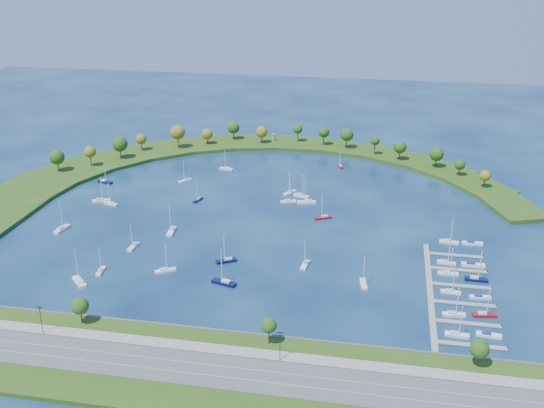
% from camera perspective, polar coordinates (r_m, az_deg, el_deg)
% --- Properties ---
extents(ground, '(700.00, 700.00, 0.00)m').
position_cam_1_polar(ground, '(307.55, -1.09, -0.97)').
color(ground, '#071B3F').
rests_on(ground, ground).
extents(south_shoreline, '(420.00, 43.10, 11.60)m').
position_cam_1_polar(south_shoreline, '(203.56, -8.30, -14.21)').
color(south_shoreline, '#2A4D14').
rests_on(south_shoreline, ground).
extents(breakwater, '(286.74, 247.64, 2.00)m').
position_cam_1_polar(breakwater, '(362.20, -6.73, 2.70)').
color(breakwater, '#2A4D14').
rests_on(breakwater, ground).
extents(breakwater_trees, '(242.25, 90.59, 14.86)m').
position_cam_1_polar(breakwater_trees, '(388.38, -2.35, 5.63)').
color(breakwater_trees, '#382314').
rests_on(breakwater_trees, breakwater).
extents(harbor_tower, '(2.60, 2.60, 4.64)m').
position_cam_1_polar(harbor_tower, '(418.56, 0.14, 6.03)').
color(harbor_tower, gray).
rests_on(harbor_tower, breakwater).
extents(dock_system, '(24.28, 82.00, 1.60)m').
position_cam_1_polar(dock_system, '(248.73, 15.71, -7.74)').
color(dock_system, gray).
rests_on(dock_system, ground).
extents(moored_boat_0, '(7.96, 4.10, 11.26)m').
position_cam_1_polar(moored_boat_0, '(329.17, -14.28, 0.08)').
color(moored_boat_0, white).
rests_on(moored_boat_0, ground).
extents(moored_boat_1, '(8.17, 3.49, 11.64)m').
position_cam_1_polar(moored_boat_1, '(370.58, -4.13, 3.24)').
color(moored_boat_1, white).
rests_on(moored_boat_1, ground).
extents(moored_boat_2, '(8.55, 5.80, 12.31)m').
position_cam_1_polar(moored_boat_2, '(303.72, 4.62, -1.17)').
color(moored_boat_2, maroon).
rests_on(moored_boat_2, ground).
extents(moored_boat_3, '(6.62, 8.19, 12.24)m').
position_cam_1_polar(moored_boat_3, '(333.59, 1.64, 1.09)').
color(moored_boat_3, white).
rests_on(moored_boat_3, ground).
extents(moored_boat_4, '(3.70, 7.20, 10.19)m').
position_cam_1_polar(moored_boat_4, '(326.07, -6.67, 0.43)').
color(moored_boat_4, '#090F3A').
rests_on(moored_boat_4, ground).
extents(moored_boat_5, '(10.19, 5.35, 14.42)m').
position_cam_1_polar(moored_boat_5, '(246.53, -4.33, -7.01)').
color(moored_boat_5, '#090F3A').
rests_on(moored_boat_5, ground).
extents(moored_boat_6, '(2.71, 8.17, 11.83)m').
position_cam_1_polar(moored_boat_6, '(280.69, -12.37, -3.69)').
color(moored_boat_6, white).
rests_on(moored_boat_6, ground).
extents(moored_boat_7, '(8.37, 6.56, 12.40)m').
position_cam_1_polar(moored_boat_7, '(258.20, -9.58, -5.86)').
color(moored_boat_7, white).
rests_on(moored_boat_7, ground).
extents(moored_boat_8, '(8.82, 8.77, 14.28)m').
position_cam_1_polar(moored_boat_8, '(257.39, -16.93, -6.66)').
color(moored_boat_8, white).
rests_on(moored_boat_8, ground).
extents(moored_boat_9, '(3.61, 8.36, 11.90)m').
position_cam_1_polar(moored_boat_9, '(247.73, 8.23, -7.06)').
color(moored_boat_9, white).
rests_on(moored_boat_9, ground).
extents(moored_boat_10, '(6.51, 7.37, 11.34)m').
position_cam_1_polar(moored_boat_10, '(353.87, -7.79, 2.15)').
color(moored_boat_10, white).
rests_on(moored_boat_10, ground).
extents(moored_boat_11, '(8.13, 4.95, 11.57)m').
position_cam_1_polar(moored_boat_11, '(321.94, 1.46, 0.29)').
color(moored_boat_11, white).
rests_on(moored_boat_11, ground).
extents(moored_boat_12, '(3.99, 9.60, 13.69)m').
position_cam_1_polar(moored_boat_12, '(306.19, -18.38, -2.09)').
color(moored_boat_12, white).
rests_on(moored_boat_12, ground).
extents(moored_boat_13, '(8.60, 6.36, 12.57)m').
position_cam_1_polar(moored_boat_13, '(262.87, -4.12, -5.05)').
color(moored_boat_13, '#090F3A').
rests_on(moored_boat_13, ground).
extents(moored_boat_14, '(2.85, 7.55, 10.84)m').
position_cam_1_polar(moored_boat_14, '(263.51, -15.16, -5.77)').
color(moored_boat_14, white).
rests_on(moored_boat_14, ground).
extents(moored_boat_15, '(3.61, 9.58, 13.75)m').
position_cam_1_polar(moored_boat_15, '(291.99, -9.03, -2.37)').
color(moored_boat_15, white).
rests_on(moored_boat_15, ground).
extents(moored_boat_16, '(8.85, 5.26, 12.58)m').
position_cam_1_polar(moored_boat_16, '(329.37, 2.66, 0.80)').
color(moored_boat_16, white).
rests_on(moored_boat_16, ground).
extents(moored_boat_17, '(9.13, 4.48, 12.93)m').
position_cam_1_polar(moored_boat_17, '(360.48, -14.80, 1.99)').
color(moored_boat_17, '#090F3A').
rests_on(moored_boat_17, ground).
extents(moored_boat_18, '(4.57, 7.07, 10.11)m').
position_cam_1_polar(moored_boat_18, '(376.20, 6.14, 3.45)').
color(moored_boat_18, maroon).
rests_on(moored_boat_18, ground).
extents(moored_boat_19, '(3.07, 8.15, 11.70)m').
position_cam_1_polar(moored_boat_19, '(259.49, 2.99, -5.41)').
color(moored_boat_19, white).
rests_on(moored_boat_19, ground).
extents(moored_boat_20, '(9.89, 5.02, 13.99)m').
position_cam_1_polar(moored_boat_20, '(321.22, 3.13, 0.23)').
color(moored_boat_20, white).
rests_on(moored_boat_20, ground).
extents(moored_boat_21, '(9.34, 6.04, 13.37)m').
position_cam_1_polar(moored_boat_21, '(334.29, -15.11, 0.35)').
color(moored_boat_21, white).
rests_on(moored_boat_21, ground).
extents(docked_boat_0, '(8.11, 2.70, 11.76)m').
position_cam_1_polar(docked_boat_0, '(224.65, 16.29, -11.14)').
color(docked_boat_0, white).
rests_on(docked_boat_0, ground).
extents(docked_boat_1, '(8.49, 3.10, 1.69)m').
position_cam_1_polar(docked_boat_1, '(227.81, 18.90, -11.07)').
color(docked_boat_1, white).
rests_on(docked_boat_1, ground).
extents(docked_boat_2, '(8.23, 3.21, 11.78)m').
position_cam_1_polar(docked_boat_2, '(235.49, 16.04, -9.44)').
color(docked_boat_2, white).
rests_on(docked_boat_2, ground).
extents(docked_boat_3, '(8.69, 3.67, 12.38)m').
position_cam_1_polar(docked_boat_3, '(238.26, 18.55, -9.37)').
color(docked_boat_3, maroon).
rests_on(docked_boat_3, ground).
extents(docked_boat_4, '(7.56, 2.45, 10.97)m').
position_cam_1_polar(docked_boat_4, '(249.22, 15.77, -7.55)').
color(docked_boat_4, white).
rests_on(docked_boat_4, ground).
extents(docked_boat_5, '(7.99, 3.04, 1.59)m').
position_cam_1_polar(docked_boat_5, '(249.07, 18.20, -7.95)').
color(docked_boat_5, white).
rests_on(docked_boat_5, ground).
extents(docked_boat_6, '(8.06, 2.39, 11.79)m').
position_cam_1_polar(docked_boat_6, '(262.08, 15.54, -5.97)').
color(docked_boat_6, white).
rests_on(docked_boat_6, ground).
extents(docked_boat_7, '(8.94, 2.82, 13.01)m').
position_cam_1_polar(docked_boat_7, '(260.72, 17.89, -6.40)').
color(docked_boat_7, '#090F3A').
rests_on(docked_boat_7, ground).
extents(docked_boat_8, '(7.75, 3.03, 11.10)m').
position_cam_1_polar(docked_boat_8, '(270.50, 15.41, -5.04)').
color(docked_boat_8, white).
rests_on(docked_boat_8, ground).
extents(docked_boat_9, '(9.44, 2.92, 1.91)m').
position_cam_1_polar(docked_boat_9, '(271.63, 17.60, -5.22)').
color(docked_boat_9, white).
rests_on(docked_boat_9, ground).
extents(docked_boat_10, '(8.38, 3.10, 12.05)m').
position_cam_1_polar(docked_boat_10, '(289.00, 15.62, -3.24)').
color(docked_boat_10, white).
rests_on(docked_boat_10, ground).
extents(docked_boat_11, '(8.97, 3.10, 1.80)m').
position_cam_1_polar(docked_boat_11, '(290.65, 17.56, -3.37)').
color(docked_boat_11, white).
rests_on(docked_boat_11, ground).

